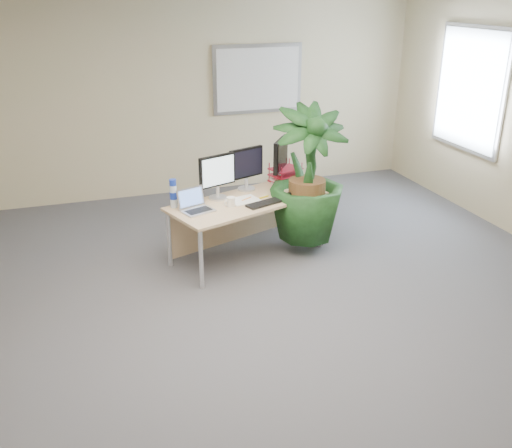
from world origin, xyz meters
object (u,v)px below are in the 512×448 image
object	(u,v)px
monitor_right	(246,166)
monitor_left	(217,174)
desk	(243,209)
laptop	(195,205)
floor_plant	(307,186)

from	to	relation	value
monitor_right	monitor_left	bearing A→B (deg)	-154.29
desk	monitor_left	size ratio (longest dim) A/B	3.86
desk	laptop	size ratio (longest dim) A/B	4.93
desk	floor_plant	size ratio (longest dim) A/B	1.23
floor_plant	monitor_left	bearing A→B (deg)	169.51
floor_plant	laptop	bearing A→B (deg)	-176.35
desk	monitor_right	bearing A→B (deg)	63.47
monitor_right	laptop	xyz separation A→B (m)	(-0.68, -0.44, -0.22)
floor_plant	desk	bearing A→B (deg)	169.79
floor_plant	laptop	xyz separation A→B (m)	(-1.26, -0.08, -0.04)
desk	monitor_left	bearing A→B (deg)	168.77
monitor_right	desk	bearing A→B (deg)	-116.53
monitor_right	laptop	size ratio (longest dim) A/B	1.27
monitor_left	laptop	size ratio (longest dim) A/B	1.28
desk	monitor_left	xyz separation A→B (m)	(-0.26, 0.05, 0.41)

